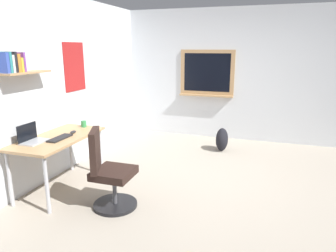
{
  "coord_description": "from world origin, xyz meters",
  "views": [
    {
      "loc": [
        -3.85,
        -0.49,
        1.84
      ],
      "look_at": [
        -0.17,
        0.72,
        0.85
      ],
      "focal_mm": 32.83,
      "sensor_mm": 36.0,
      "label": 1
    }
  ],
  "objects_px": {
    "keyboard": "(60,138)",
    "computer_mouse": "(73,132)",
    "desk": "(58,143)",
    "coffee_mug": "(84,124)",
    "office_chair": "(108,175)",
    "laptop": "(32,138)",
    "backpack": "(222,139)"
  },
  "relations": [
    {
      "from": "office_chair",
      "to": "coffee_mug",
      "type": "xyz_separation_m",
      "value": [
        0.79,
        0.82,
        0.36
      ]
    },
    {
      "from": "desk",
      "to": "laptop",
      "type": "bearing_deg",
      "value": 152.53
    },
    {
      "from": "backpack",
      "to": "coffee_mug",
      "type": "bearing_deg",
      "value": 133.51
    },
    {
      "from": "desk",
      "to": "coffee_mug",
      "type": "bearing_deg",
      "value": -3.16
    },
    {
      "from": "office_chair",
      "to": "backpack",
      "type": "bearing_deg",
      "value": -21.19
    },
    {
      "from": "keyboard",
      "to": "coffee_mug",
      "type": "relative_size",
      "value": 4.02
    },
    {
      "from": "computer_mouse",
      "to": "laptop",
      "type": "bearing_deg",
      "value": 155.39
    },
    {
      "from": "keyboard",
      "to": "desk",
      "type": "bearing_deg",
      "value": 51.02
    },
    {
      "from": "office_chair",
      "to": "backpack",
      "type": "height_order",
      "value": "office_chair"
    },
    {
      "from": "desk",
      "to": "coffee_mug",
      "type": "xyz_separation_m",
      "value": [
        0.55,
        -0.03,
        0.12
      ]
    },
    {
      "from": "keyboard",
      "to": "computer_mouse",
      "type": "height_order",
      "value": "computer_mouse"
    },
    {
      "from": "laptop",
      "to": "coffee_mug",
      "type": "relative_size",
      "value": 3.37
    },
    {
      "from": "computer_mouse",
      "to": "backpack",
      "type": "bearing_deg",
      "value": -40.49
    },
    {
      "from": "computer_mouse",
      "to": "office_chair",
      "type": "bearing_deg",
      "value": -120.53
    },
    {
      "from": "desk",
      "to": "office_chair",
      "type": "bearing_deg",
      "value": -105.61
    },
    {
      "from": "desk",
      "to": "backpack",
      "type": "height_order",
      "value": "desk"
    },
    {
      "from": "computer_mouse",
      "to": "keyboard",
      "type": "bearing_deg",
      "value": 180.0
    },
    {
      "from": "office_chair",
      "to": "laptop",
      "type": "bearing_deg",
      "value": 93.23
    },
    {
      "from": "desk",
      "to": "backpack",
      "type": "relative_size",
      "value": 3.06
    },
    {
      "from": "office_chair",
      "to": "laptop",
      "type": "height_order",
      "value": "same"
    },
    {
      "from": "keyboard",
      "to": "backpack",
      "type": "relative_size",
      "value": 0.87
    },
    {
      "from": "coffee_mug",
      "to": "backpack",
      "type": "xyz_separation_m",
      "value": [
        1.68,
        -1.77,
        -0.56
      ]
    },
    {
      "from": "office_chair",
      "to": "backpack",
      "type": "xyz_separation_m",
      "value": [
        2.47,
        -0.96,
        -0.2
      ]
    },
    {
      "from": "office_chair",
      "to": "keyboard",
      "type": "distance_m",
      "value": 0.85
    },
    {
      "from": "desk",
      "to": "keyboard",
      "type": "distance_m",
      "value": 0.13
    },
    {
      "from": "desk",
      "to": "keyboard",
      "type": "relative_size",
      "value": 3.52
    },
    {
      "from": "desk",
      "to": "office_chair",
      "type": "xyz_separation_m",
      "value": [
        -0.24,
        -0.85,
        -0.24
      ]
    },
    {
      "from": "desk",
      "to": "laptop",
      "type": "height_order",
      "value": "laptop"
    },
    {
      "from": "backpack",
      "to": "office_chair",
      "type": "bearing_deg",
      "value": 158.81
    },
    {
      "from": "laptop",
      "to": "backpack",
      "type": "height_order",
      "value": "laptop"
    },
    {
      "from": "office_chair",
      "to": "keyboard",
      "type": "relative_size",
      "value": 2.57
    },
    {
      "from": "office_chair",
      "to": "coffee_mug",
      "type": "distance_m",
      "value": 1.19
    }
  ]
}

